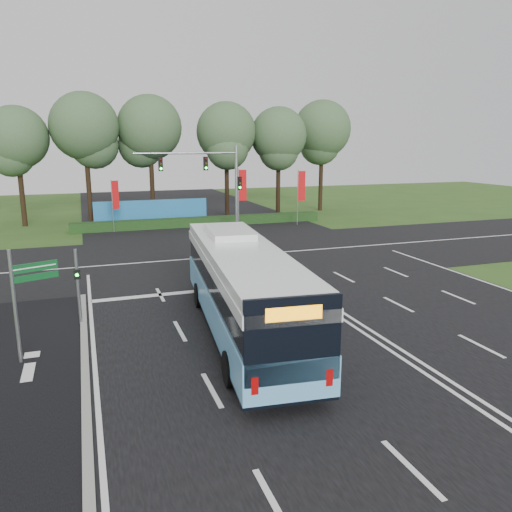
{
  "coord_description": "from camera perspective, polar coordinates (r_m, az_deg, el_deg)",
  "views": [
    {
      "loc": [
        -9.79,
        -18.1,
        7.11
      ],
      "look_at": [
        -2.78,
        2.0,
        2.31
      ],
      "focal_mm": 35.0,
      "sensor_mm": 36.0,
      "label": 1
    }
  ],
  "objects": [
    {
      "name": "kerb_strip",
      "position": [
        16.66,
        -18.92,
        -13.04
      ],
      "size": [
        0.25,
        18.0,
        0.12
      ],
      "primitive_type": "cube",
      "color": "gray",
      "rests_on": "ground"
    },
    {
      "name": "banner_flag_left",
      "position": [
        42.23,
        -15.84,
        6.4
      ],
      "size": [
        0.6,
        0.28,
        4.3
      ],
      "rotation": [
        0.0,
        0.0,
        0.38
      ],
      "color": "gray",
      "rests_on": "ground"
    },
    {
      "name": "hedge",
      "position": [
        44.22,
        -6.22,
        3.91
      ],
      "size": [
        22.0,
        1.2,
        0.8
      ],
      "primitive_type": "cube",
      "color": "black",
      "rests_on": "ground"
    },
    {
      "name": "ground",
      "position": [
        21.77,
        8.74,
        -6.5
      ],
      "size": [
        120.0,
        120.0,
        0.0
      ],
      "primitive_type": "plane",
      "color": "#2E511B",
      "rests_on": "ground"
    },
    {
      "name": "blue_hoarding",
      "position": [
        45.86,
        -11.84,
        4.92
      ],
      "size": [
        10.0,
        0.3,
        2.2
      ],
      "primitive_type": "cube",
      "color": "#1E6AA4",
      "rests_on": "ground"
    },
    {
      "name": "pedestrian_signal",
      "position": [
        20.91,
        -19.69,
        -3.05
      ],
      "size": [
        0.25,
        0.4,
        3.1
      ],
      "rotation": [
        0.0,
        0.0,
        0.0
      ],
      "color": "gray",
      "rests_on": "ground"
    },
    {
      "name": "city_bus",
      "position": [
        18.7,
        -1.56,
        -3.67
      ],
      "size": [
        3.94,
        12.89,
        3.64
      ],
      "rotation": [
        0.0,
        0.0,
        -0.1
      ],
      "color": "#63B0E6",
      "rests_on": "ground"
    },
    {
      "name": "road_main",
      "position": [
        21.76,
        8.74,
        -6.45
      ],
      "size": [
        20.0,
        120.0,
        0.04
      ],
      "primitive_type": "cube",
      "color": "black",
      "rests_on": "ground"
    },
    {
      "name": "road_cross",
      "position": [
        32.43,
        -1.17,
        0.1
      ],
      "size": [
        120.0,
        14.0,
        0.05
      ],
      "primitive_type": "cube",
      "color": "black",
      "rests_on": "ground"
    },
    {
      "name": "banner_flag_right",
      "position": [
        44.5,
        5.11,
        7.59
      ],
      "size": [
        0.72,
        0.11,
        4.89
      ],
      "rotation": [
        0.0,
        0.0,
        -0.07
      ],
      "color": "gray",
      "rests_on": "ground"
    },
    {
      "name": "street_sign",
      "position": [
        17.87,
        -24.95,
        -3.64
      ],
      "size": [
        1.42,
        0.59,
        3.86
      ],
      "rotation": [
        0.0,
        0.0,
        0.36
      ],
      "color": "gray",
      "rests_on": "ground"
    },
    {
      "name": "banner_flag_mid",
      "position": [
        43.86,
        -1.68,
        7.67
      ],
      "size": [
        0.74,
        0.18,
        5.03
      ],
      "rotation": [
        0.0,
        0.0,
        -0.17
      ],
      "color": "gray",
      "rests_on": "ground"
    },
    {
      "name": "eucalyptus_row",
      "position": [
        49.03,
        -10.12,
        13.77
      ],
      "size": [
        41.8,
        8.86,
        11.63
      ],
      "color": "black",
      "rests_on": "ground"
    },
    {
      "name": "traffic_light_gantry",
      "position": [
        39.95,
        -4.75,
        9.16
      ],
      "size": [
        8.41,
        0.28,
        7.0
      ],
      "color": "gray",
      "rests_on": "ground"
    }
  ]
}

